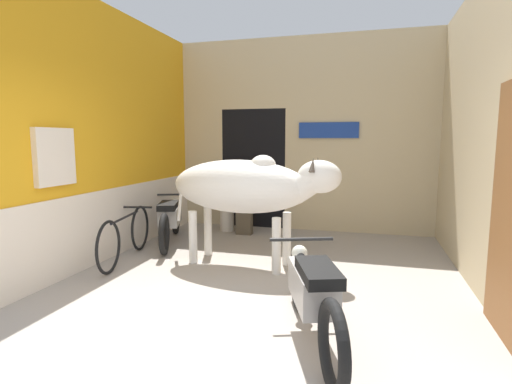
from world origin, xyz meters
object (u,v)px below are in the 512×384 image
motorcycle_near (312,292)px  motorcycle_far (170,218)px  shopkeeper_seated (246,197)px  cow (246,187)px  bicycle (126,236)px  plastic_stool (227,217)px

motorcycle_near → motorcycle_far: size_ratio=1.01×
motorcycle_near → shopkeeper_seated: 3.85m
motorcycle_near → shopkeeper_seated: shopkeeper_seated is taller
cow → bicycle: size_ratio=1.36×
cow → motorcycle_far: cow is taller
cow → shopkeeper_seated: (-0.52, 1.70, -0.39)m
motorcycle_far → plastic_stool: motorcycle_far is taller
motorcycle_near → motorcycle_far: motorcycle_near is taller
cow → motorcycle_far: 1.73m
bicycle → shopkeeper_seated: (1.09, 1.96, 0.29)m
motorcycle_far → shopkeeper_seated: (0.93, 0.99, 0.22)m
bicycle → plastic_stool: bearing=70.8°
plastic_stool → motorcycle_far: bearing=-117.6°
cow → plastic_stool: cow is taller
shopkeeper_seated → plastic_stool: (-0.38, 0.07, -0.37)m
cow → plastic_stool: size_ratio=4.90×
cow → shopkeeper_seated: bearing=107.1°
motorcycle_near → bicycle: bearing=150.6°
motorcycle_far → plastic_stool: (0.55, 1.06, -0.16)m
cow → motorcycle_near: cow is taller
cow → shopkeeper_seated: cow is taller
motorcycle_near → motorcycle_far: (-2.54, 2.49, -0.01)m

